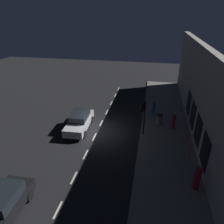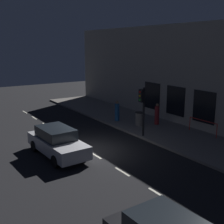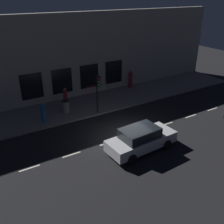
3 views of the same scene
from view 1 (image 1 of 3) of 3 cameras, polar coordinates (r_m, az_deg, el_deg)
ground_plane at (r=19.84m, az=-4.05°, el=-5.22°), size 60.00×60.00×0.00m
sidewalk at (r=19.32m, az=14.30°, el=-6.73°), size 4.50×32.00×0.15m
building_facade at (r=18.07m, az=23.65°, el=2.75°), size 0.65×32.00×7.61m
lane_centre_line at (r=19.03m, az=-4.82°, el=-6.73°), size 0.12×27.20×0.01m
traffic_light at (r=18.20m, az=8.49°, el=0.06°), size 0.48×0.32×3.24m
parked_car_0 at (r=20.12m, az=-8.83°, el=-2.43°), size 2.02×4.64×1.58m
parked_car_1 at (r=13.71m, az=-27.61°, el=-21.46°), size 2.00×4.07×1.58m
pedestrian_0 at (r=22.67m, az=11.17°, el=1.05°), size 0.43×0.43×1.61m
pedestrian_1 at (r=20.49m, az=16.37°, el=-2.37°), size 0.36×0.36×1.61m
pedestrian_2 at (r=14.49m, az=22.07°, el=-16.28°), size 0.61×0.61×1.76m
trash_bin at (r=20.95m, az=12.71°, el=-1.99°), size 0.62×0.62×1.01m
red_railing at (r=17.55m, az=20.09°, el=-8.10°), size 0.05×2.32×0.97m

